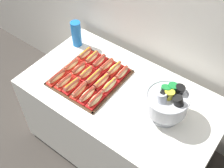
{
  "coord_description": "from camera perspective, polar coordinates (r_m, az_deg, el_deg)",
  "views": [
    {
      "loc": [
        0.77,
        -1.13,
        2.36
      ],
      "look_at": [
        -0.08,
        -0.01,
        0.82
      ],
      "focal_mm": 45.26,
      "sensor_mm": 36.0,
      "label": 1
    }
  ],
  "objects": [
    {
      "name": "ground_plane",
      "position": [
        2.73,
        1.45,
        -12.27
      ],
      "size": [
        10.0,
        10.0,
        0.0
      ],
      "primitive_type": "plane",
      "color": "#38332D"
    },
    {
      "name": "buffet_table",
      "position": [
        2.39,
        1.63,
        -7.42
      ],
      "size": [
        1.5,
        0.84,
        0.77
      ],
      "color": "white",
      "rests_on": "ground_plane"
    },
    {
      "name": "serving_tray",
      "position": [
        2.2,
        -4.47,
        1.24
      ],
      "size": [
        0.49,
        0.53,
        0.01
      ],
      "color": "#472B19",
      "rests_on": "buffet_table"
    },
    {
      "name": "hot_dog_0",
      "position": [
        2.19,
        -11.04,
        1.39
      ],
      "size": [
        0.06,
        0.18,
        0.06
      ],
      "color": "red",
      "rests_on": "serving_tray"
    },
    {
      "name": "hot_dog_1",
      "position": [
        2.16,
        -9.61,
        0.5
      ],
      "size": [
        0.06,
        0.17,
        0.06
      ],
      "color": "red",
      "rests_on": "serving_tray"
    },
    {
      "name": "hot_dog_2",
      "position": [
        2.11,
        -8.14,
        -0.32
      ],
      "size": [
        0.07,
        0.16,
        0.07
      ],
      "color": "red",
      "rests_on": "serving_tray"
    },
    {
      "name": "hot_dog_3",
      "position": [
        2.08,
        -6.6,
        -1.28
      ],
      "size": [
        0.07,
        0.17,
        0.06
      ],
      "color": "red",
      "rests_on": "serving_tray"
    },
    {
      "name": "hot_dog_4",
      "position": [
        2.04,
        -5.01,
        -2.22
      ],
      "size": [
        0.07,
        0.17,
        0.06
      ],
      "color": "#B21414",
      "rests_on": "serving_tray"
    },
    {
      "name": "hot_dog_5",
      "position": [
        2.01,
        -3.37,
        -3.18
      ],
      "size": [
        0.07,
        0.17,
        0.06
      ],
      "color": "#B21414",
      "rests_on": "serving_tray"
    },
    {
      "name": "hot_dog_6",
      "position": [
        2.27,
        -8.17,
        3.75
      ],
      "size": [
        0.07,
        0.16,
        0.06
      ],
      "color": "red",
      "rests_on": "serving_tray"
    },
    {
      "name": "hot_dog_7",
      "position": [
        2.23,
        -6.75,
        3.02
      ],
      "size": [
        0.07,
        0.15,
        0.06
      ],
      "color": "red",
      "rests_on": "serving_tray"
    },
    {
      "name": "hot_dog_8",
      "position": [
        2.2,
        -5.27,
        2.2
      ],
      "size": [
        0.07,
        0.15,
        0.06
      ],
      "color": "#B21414",
      "rests_on": "serving_tray"
    },
    {
      "name": "hot_dog_9",
      "position": [
        2.16,
        -3.75,
        1.37
      ],
      "size": [
        0.06,
        0.18,
        0.06
      ],
      "color": "red",
      "rests_on": "serving_tray"
    },
    {
      "name": "hot_dog_10",
      "position": [
        2.13,
        -2.17,
        0.48
      ],
      "size": [
        0.07,
        0.18,
        0.06
      ],
      "color": "#B21414",
      "rests_on": "serving_tray"
    },
    {
      "name": "hot_dog_11",
      "position": [
        2.09,
        -0.55,
        -0.37
      ],
      "size": [
        0.07,
        0.18,
        0.06
      ],
      "color": "red",
      "rests_on": "serving_tray"
    },
    {
      "name": "hot_dog_12",
      "position": [
        2.36,
        -5.51,
        6.07
      ],
      "size": [
        0.07,
        0.15,
        0.06
      ],
      "color": "red",
      "rests_on": "serving_tray"
    },
    {
      "name": "hot_dog_13",
      "position": [
        2.32,
        -4.08,
        5.31
      ],
      "size": [
        0.07,
        0.17,
        0.06
      ],
      "color": "#B21414",
      "rests_on": "serving_tray"
    },
    {
      "name": "hot_dog_14",
      "position": [
        2.28,
        -2.62,
        4.58
      ],
      "size": [
        0.07,
        0.16,
        0.06
      ],
      "color": "red",
      "rests_on": "serving_tray"
    },
    {
      "name": "hot_dog_15",
      "position": [
        2.25,
        -1.11,
        3.8
      ],
      "size": [
        0.06,
        0.16,
        0.06
      ],
      "color": "red",
      "rests_on": "serving_tray"
    },
    {
      "name": "hot_dog_16",
      "position": [
        2.22,
        0.44,
        3.05
      ],
      "size": [
        0.06,
        0.17,
        0.06
      ],
      "color": "red",
      "rests_on": "serving_tray"
    },
    {
      "name": "hot_dog_17",
      "position": [
        2.19,
        2.03,
        2.2
      ],
      "size": [
        0.07,
        0.15,
        0.06
      ],
      "color": "#B21414",
      "rests_on": "serving_tray"
    },
    {
      "name": "punch_bowl",
      "position": [
        1.88,
        11.07,
        -3.51
      ],
      "size": [
        0.29,
        0.29,
        0.27
      ],
      "color": "silver",
      "rests_on": "buffet_table"
    },
    {
      "name": "cup_stack",
      "position": [
        2.44,
        -7.22,
        10.03
      ],
      "size": [
        0.08,
        0.08,
        0.23
      ],
      "color": "blue",
      "rests_on": "buffet_table"
    }
  ]
}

